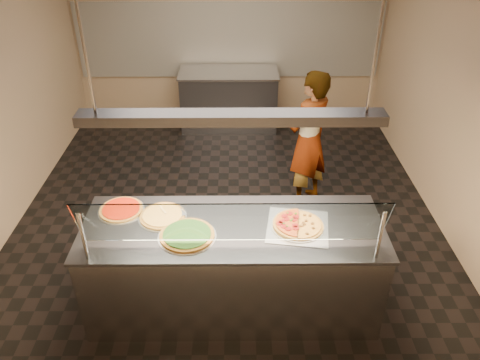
{
  "coord_description": "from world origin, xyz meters",
  "views": [
    {
      "loc": [
        0.12,
        -4.59,
        3.41
      ],
      "look_at": [
        0.15,
        -0.8,
        1.02
      ],
      "focal_mm": 35.0,
      "sensor_mm": 36.0,
      "label": 1
    }
  ],
  "objects_px": {
    "perforated_tray": "(298,226)",
    "pizza_cheese": "(162,215)",
    "half_pizza_pepperoni": "(286,224)",
    "sneeze_guard": "(232,223)",
    "prep_table": "(229,99)",
    "heat_lamp_housing": "(231,118)",
    "pizza_spatula": "(169,211)",
    "pizza_spinach": "(187,235)",
    "worker": "(308,140)",
    "half_pizza_sausage": "(310,224)",
    "serving_counter": "(233,267)",
    "pizza_tomato": "(121,209)"
  },
  "relations": [
    {
      "from": "sneeze_guard",
      "to": "half_pizza_sausage",
      "type": "bearing_deg",
      "value": 26.76
    },
    {
      "from": "sneeze_guard",
      "to": "half_pizza_sausage",
      "type": "xyz_separation_m",
      "value": [
        0.66,
        0.33,
        -0.27
      ]
    },
    {
      "from": "perforated_tray",
      "to": "worker",
      "type": "distance_m",
      "value": 1.79
    },
    {
      "from": "perforated_tray",
      "to": "heat_lamp_housing",
      "type": "distance_m",
      "value": 1.16
    },
    {
      "from": "pizza_spinach",
      "to": "worker",
      "type": "xyz_separation_m",
      "value": [
        1.27,
        1.87,
        -0.09
      ]
    },
    {
      "from": "perforated_tray",
      "to": "pizza_tomato",
      "type": "distance_m",
      "value": 1.58
    },
    {
      "from": "pizza_cheese",
      "to": "prep_table",
      "type": "relative_size",
      "value": 0.27
    },
    {
      "from": "serving_counter",
      "to": "pizza_tomato",
      "type": "xyz_separation_m",
      "value": [
        -1.0,
        0.24,
        0.48
      ]
    },
    {
      "from": "pizza_tomato",
      "to": "worker",
      "type": "bearing_deg",
      "value": 38.49
    },
    {
      "from": "pizza_spinach",
      "to": "pizza_cheese",
      "type": "relative_size",
      "value": 1.15
    },
    {
      "from": "perforated_tray",
      "to": "serving_counter",
      "type": "bearing_deg",
      "value": 179.05
    },
    {
      "from": "serving_counter",
      "to": "half_pizza_pepperoni",
      "type": "relative_size",
      "value": 5.74
    },
    {
      "from": "serving_counter",
      "to": "pizza_spatula",
      "type": "xyz_separation_m",
      "value": [
        -0.57,
        0.19,
        0.49
      ]
    },
    {
      "from": "pizza_spinach",
      "to": "sneeze_guard",
      "type": "bearing_deg",
      "value": -29.37
    },
    {
      "from": "sneeze_guard",
      "to": "pizza_cheese",
      "type": "relative_size",
      "value": 5.54
    },
    {
      "from": "perforated_tray",
      "to": "pizza_cheese",
      "type": "height_order",
      "value": "pizza_cheese"
    },
    {
      "from": "serving_counter",
      "to": "half_pizza_sausage",
      "type": "relative_size",
      "value": 5.74
    },
    {
      "from": "pizza_cheese",
      "to": "heat_lamp_housing",
      "type": "bearing_deg",
      "value": -12.94
    },
    {
      "from": "half_pizza_pepperoni",
      "to": "pizza_spinach",
      "type": "relative_size",
      "value": 0.93
    },
    {
      "from": "worker",
      "to": "heat_lamp_housing",
      "type": "height_order",
      "value": "heat_lamp_housing"
    },
    {
      "from": "half_pizza_sausage",
      "to": "serving_counter",
      "type": "bearing_deg",
      "value": 179.2
    },
    {
      "from": "sneeze_guard",
      "to": "pizza_spinach",
      "type": "bearing_deg",
      "value": 150.63
    },
    {
      "from": "pizza_tomato",
      "to": "prep_table",
      "type": "distance_m",
      "value": 3.86
    },
    {
      "from": "pizza_tomato",
      "to": "half_pizza_pepperoni",
      "type": "bearing_deg",
      "value": -9.63
    },
    {
      "from": "pizza_spatula",
      "to": "pizza_spinach",
      "type": "bearing_deg",
      "value": -59.11
    },
    {
      "from": "pizza_tomato",
      "to": "pizza_spatula",
      "type": "height_order",
      "value": "pizza_spatula"
    },
    {
      "from": "pizza_spinach",
      "to": "pizza_tomato",
      "type": "xyz_separation_m",
      "value": [
        -0.62,
        0.37,
        -0.0
      ]
    },
    {
      "from": "half_pizza_sausage",
      "to": "pizza_spatula",
      "type": "distance_m",
      "value": 1.25
    },
    {
      "from": "pizza_cheese",
      "to": "sneeze_guard",
      "type": "bearing_deg",
      "value": -38.07
    },
    {
      "from": "perforated_tray",
      "to": "pizza_cheese",
      "type": "distance_m",
      "value": 1.19
    },
    {
      "from": "heat_lamp_housing",
      "to": "pizza_spatula",
      "type": "bearing_deg",
      "value": 161.82
    },
    {
      "from": "prep_table",
      "to": "heat_lamp_housing",
      "type": "height_order",
      "value": "heat_lamp_housing"
    },
    {
      "from": "perforated_tray",
      "to": "pizza_cheese",
      "type": "relative_size",
      "value": 1.38
    },
    {
      "from": "sneeze_guard",
      "to": "pizza_tomato",
      "type": "height_order",
      "value": "sneeze_guard"
    },
    {
      "from": "perforated_tray",
      "to": "worker",
      "type": "bearing_deg",
      "value": 79.33
    },
    {
      "from": "serving_counter",
      "to": "worker",
      "type": "distance_m",
      "value": 1.99
    },
    {
      "from": "perforated_tray",
      "to": "prep_table",
      "type": "bearing_deg",
      "value": 99.25
    },
    {
      "from": "half_pizza_sausage",
      "to": "prep_table",
      "type": "xyz_separation_m",
      "value": [
        -0.75,
        3.97,
        -0.49
      ]
    },
    {
      "from": "sneeze_guard",
      "to": "half_pizza_sausage",
      "type": "distance_m",
      "value": 0.79
    },
    {
      "from": "perforated_tray",
      "to": "half_pizza_sausage",
      "type": "relative_size",
      "value": 1.29
    },
    {
      "from": "pizza_tomato",
      "to": "pizza_spatula",
      "type": "distance_m",
      "value": 0.44
    },
    {
      "from": "sneeze_guard",
      "to": "prep_table",
      "type": "relative_size",
      "value": 1.51
    },
    {
      "from": "serving_counter",
      "to": "pizza_cheese",
      "type": "xyz_separation_m",
      "value": [
        -0.62,
        0.14,
        0.48
      ]
    },
    {
      "from": "half_pizza_sausage",
      "to": "worker",
      "type": "distance_m",
      "value": 1.77
    },
    {
      "from": "worker",
      "to": "sneeze_guard",
      "type": "bearing_deg",
      "value": 24.66
    },
    {
      "from": "pizza_cheese",
      "to": "worker",
      "type": "height_order",
      "value": "worker"
    },
    {
      "from": "serving_counter",
      "to": "sneeze_guard",
      "type": "relative_size",
      "value": 1.1
    },
    {
      "from": "perforated_tray",
      "to": "pizza_spinach",
      "type": "xyz_separation_m",
      "value": [
        -0.94,
        -0.12,
        0.01
      ]
    },
    {
      "from": "perforated_tray",
      "to": "half_pizza_pepperoni",
      "type": "distance_m",
      "value": 0.11
    },
    {
      "from": "sneeze_guard",
      "to": "serving_counter",
      "type": "bearing_deg",
      "value": 90.0
    }
  ]
}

